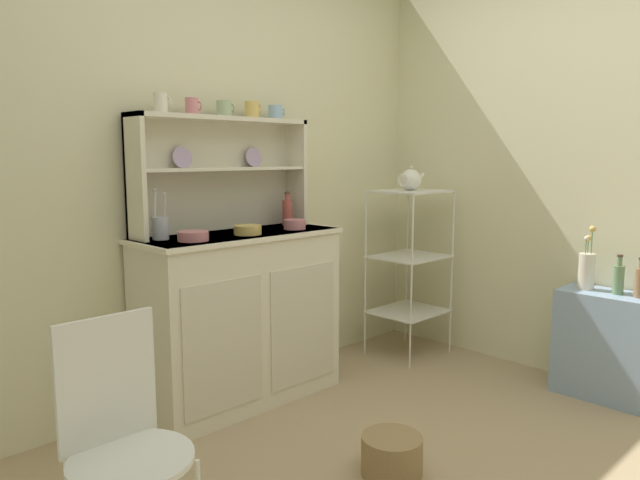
% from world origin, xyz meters
% --- Properties ---
extents(wall_back, '(3.84, 0.05, 2.50)m').
position_xyz_m(wall_back, '(0.00, 1.62, 1.25)').
color(wall_back, beige).
rests_on(wall_back, ground).
extents(wall_right, '(0.05, 3.84, 2.50)m').
position_xyz_m(wall_right, '(1.62, 0.00, 1.25)').
color(wall_right, beige).
rests_on(wall_right, ground).
extents(hutch_cabinet, '(1.11, 0.45, 0.92)m').
position_xyz_m(hutch_cabinet, '(-0.01, 1.37, 0.47)').
color(hutch_cabinet, silver).
rests_on(hutch_cabinet, ground).
extents(hutch_shelf_unit, '(1.04, 0.18, 0.61)m').
position_xyz_m(hutch_shelf_unit, '(-0.01, 1.53, 1.28)').
color(hutch_shelf_unit, beige).
rests_on(hutch_shelf_unit, hutch_cabinet).
extents(bakers_rack, '(0.46, 0.39, 1.10)m').
position_xyz_m(bakers_rack, '(1.25, 1.21, 0.69)').
color(bakers_rack, silver).
rests_on(bakers_rack, ground).
extents(side_shelf_blue, '(0.28, 0.48, 0.59)m').
position_xyz_m(side_shelf_blue, '(1.44, 0.02, 0.29)').
color(side_shelf_blue, '#849EBC').
rests_on(side_shelf_blue, ground).
extents(wire_chair, '(0.36, 0.36, 0.85)m').
position_xyz_m(wire_chair, '(-1.12, 0.47, 0.52)').
color(wire_chair, white).
rests_on(wire_chair, ground).
extents(floor_basket, '(0.26, 0.26, 0.16)m').
position_xyz_m(floor_basket, '(-0.02, 0.33, 0.08)').
color(floor_basket, '#93754C').
rests_on(floor_basket, ground).
extents(cup_cream_0, '(0.08, 0.07, 0.09)m').
position_xyz_m(cup_cream_0, '(-0.37, 1.49, 1.57)').
color(cup_cream_0, silver).
rests_on(cup_cream_0, hutch_shelf_unit).
extents(cup_rose_1, '(0.08, 0.07, 0.08)m').
position_xyz_m(cup_rose_1, '(-0.20, 1.49, 1.56)').
color(cup_rose_1, '#D17A84').
rests_on(cup_rose_1, hutch_shelf_unit).
extents(cup_sage_2, '(0.09, 0.08, 0.08)m').
position_xyz_m(cup_sage_2, '(-0.00, 1.49, 1.56)').
color(cup_sage_2, '#9EB78E').
rests_on(cup_sage_2, hutch_shelf_unit).
extents(cup_gold_3, '(0.09, 0.08, 0.09)m').
position_xyz_m(cup_gold_3, '(0.18, 1.49, 1.57)').
color(cup_gold_3, '#DBB760').
rests_on(cup_gold_3, hutch_shelf_unit).
extents(cup_sky_4, '(0.09, 0.08, 0.08)m').
position_xyz_m(cup_sky_4, '(0.35, 1.49, 1.56)').
color(cup_sky_4, '#8EB2D1').
rests_on(cup_sky_4, hutch_shelf_unit).
extents(bowl_mixing_large, '(0.15, 0.15, 0.05)m').
position_xyz_m(bowl_mixing_large, '(-0.34, 1.29, 0.94)').
color(bowl_mixing_large, '#D17A84').
rests_on(bowl_mixing_large, hutch_cabinet).
extents(bowl_floral_medium, '(0.14, 0.14, 0.05)m').
position_xyz_m(bowl_floral_medium, '(-0.01, 1.29, 0.94)').
color(bowl_floral_medium, '#DBB760').
rests_on(bowl_floral_medium, hutch_cabinet).
extents(bowl_cream_small, '(0.12, 0.12, 0.05)m').
position_xyz_m(bowl_cream_small, '(0.31, 1.29, 0.94)').
color(bowl_cream_small, '#D17A84').
rests_on(bowl_cream_small, hutch_cabinet).
extents(jam_bottle, '(0.06, 0.06, 0.19)m').
position_xyz_m(jam_bottle, '(0.40, 1.45, 1.00)').
color(jam_bottle, '#B74C47').
rests_on(jam_bottle, hutch_cabinet).
extents(utensil_jar, '(0.08, 0.08, 0.25)m').
position_xyz_m(utensil_jar, '(-0.43, 1.45, 0.98)').
color(utensil_jar, '#B2B7C6').
rests_on(utensil_jar, hutch_cabinet).
extents(porcelain_teapot, '(0.23, 0.14, 0.16)m').
position_xyz_m(porcelain_teapot, '(1.24, 1.21, 1.17)').
color(porcelain_teapot, white).
rests_on(porcelain_teapot, bakers_rack).
extents(flower_vase, '(0.09, 0.09, 0.36)m').
position_xyz_m(flower_vase, '(1.44, 0.14, 0.70)').
color(flower_vase, silver).
rests_on(flower_vase, side_shelf_blue).
extents(oil_bottle, '(0.06, 0.06, 0.21)m').
position_xyz_m(oil_bottle, '(1.44, -0.03, 0.67)').
color(oil_bottle, '#6B8C60').
rests_on(oil_bottle, side_shelf_blue).
extents(vinegar_bottle, '(0.05, 0.05, 0.21)m').
position_xyz_m(vinegar_bottle, '(1.44, -0.13, 0.67)').
color(vinegar_bottle, '#99704C').
rests_on(vinegar_bottle, side_shelf_blue).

